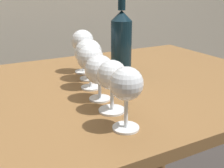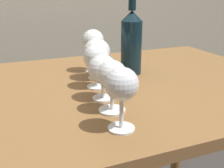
{
  "view_description": "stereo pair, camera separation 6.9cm",
  "coord_description": "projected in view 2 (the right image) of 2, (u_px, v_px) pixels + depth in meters",
  "views": [
    {
      "loc": [
        -0.36,
        -0.77,
        1.08
      ],
      "look_at": [
        -0.04,
        -0.19,
        0.85
      ],
      "focal_mm": 45.29,
      "sensor_mm": 36.0,
      "label": 1
    },
    {
      "loc": [
        -0.29,
        -0.8,
        1.08
      ],
      "look_at": [
        -0.04,
        -0.19,
        0.85
      ],
      "focal_mm": 45.29,
      "sensor_mm": 36.0,
      "label": 2
    }
  ],
  "objects": [
    {
      "name": "dining_table",
      "position": [
        102.0,
        115.0,
        0.93
      ],
      "size": [
        1.28,
        0.81,
        0.78
      ],
      "color": "brown",
      "rests_on": "ground_plane"
    },
    {
      "name": "wine_glass_port",
      "position": [
        122.0,
        86.0,
        0.59
      ],
      "size": [
        0.07,
        0.07,
        0.14
      ],
      "color": "white",
      "rests_on": "dining_table"
    },
    {
      "name": "wine_bottle",
      "position": [
        131.0,
        41.0,
        0.99
      ],
      "size": [
        0.07,
        0.07,
        0.3
      ],
      "color": "#0F232D",
      "rests_on": "dining_table"
    },
    {
      "name": "wine_glass_rose",
      "position": [
        93.0,
        42.0,
        1.01
      ],
      "size": [
        0.08,
        0.08,
        0.16
      ],
      "color": "white",
      "rests_on": "dining_table"
    },
    {
      "name": "wine_glass_white",
      "position": [
        103.0,
        70.0,
        0.76
      ],
      "size": [
        0.08,
        0.08,
        0.13
      ],
      "color": "white",
      "rests_on": "dining_table"
    },
    {
      "name": "wine_glass_amber",
      "position": [
        112.0,
        77.0,
        0.68
      ],
      "size": [
        0.07,
        0.07,
        0.13
      ],
      "color": "white",
      "rests_on": "dining_table"
    },
    {
      "name": "wine_glass_chardonnay",
      "position": [
        96.0,
        57.0,
        0.85
      ],
      "size": [
        0.08,
        0.08,
        0.14
      ],
      "color": "white",
      "rests_on": "dining_table"
    },
    {
      "name": "wine_glass_cabernet",
      "position": [
        97.0,
        53.0,
        0.93
      ],
      "size": [
        0.09,
        0.09,
        0.14
      ],
      "color": "white",
      "rests_on": "dining_table"
    }
  ]
}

